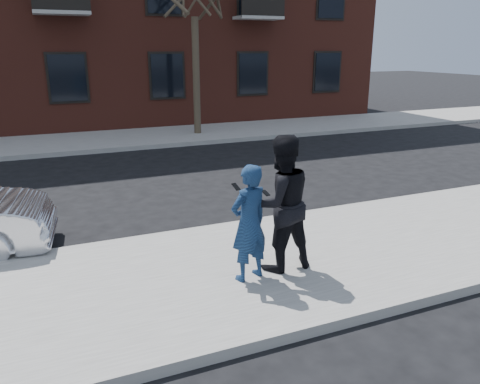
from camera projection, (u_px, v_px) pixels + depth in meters
name	position (u px, v px, depth m)	size (l,w,h in m)	color
ground	(136.00, 289.00, 6.67)	(100.00, 100.00, 0.00)	black
near_sidewalk	(139.00, 292.00, 6.43)	(50.00, 3.50, 0.15)	gray
near_curb	(118.00, 244.00, 8.01)	(50.00, 0.10, 0.15)	#999691
far_sidewalk	(74.00, 142.00, 16.54)	(50.00, 3.50, 0.15)	gray
far_curb	(79.00, 153.00, 14.96)	(50.00, 0.10, 0.15)	#999691
man_hoodie	(249.00, 223.00, 6.43)	(0.70, 0.56, 1.67)	navy
man_peacoat	(281.00, 203.00, 6.71)	(1.00, 0.79, 2.00)	black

